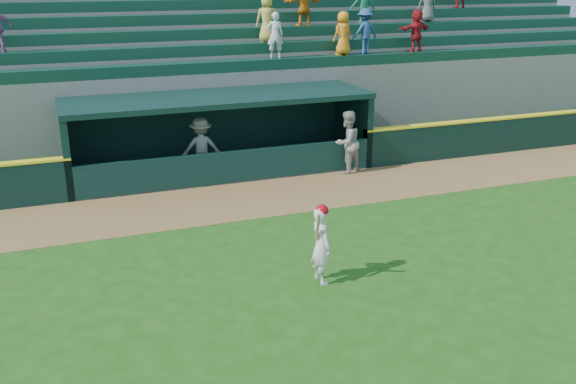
% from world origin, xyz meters
% --- Properties ---
extents(ground, '(120.00, 120.00, 0.00)m').
position_xyz_m(ground, '(0.00, 0.00, 0.00)').
color(ground, '#1E4C13').
rests_on(ground, ground).
extents(warning_track, '(40.00, 3.00, 0.01)m').
position_xyz_m(warning_track, '(0.00, 4.90, 0.01)').
color(warning_track, brown).
rests_on(warning_track, ground).
extents(field_wall_right, '(15.50, 0.30, 1.20)m').
position_xyz_m(field_wall_right, '(12.25, 6.55, 0.60)').
color(field_wall_right, black).
rests_on(field_wall_right, ground).
extents(wall_stripe_right, '(15.50, 0.32, 0.06)m').
position_xyz_m(wall_stripe_right, '(12.25, 6.55, 1.23)').
color(wall_stripe_right, yellow).
rests_on(wall_stripe_right, field_wall_right).
extents(dugout_player_front, '(1.19, 1.08, 1.98)m').
position_xyz_m(dugout_player_front, '(3.72, 6.26, 0.99)').
color(dugout_player_front, '#9C9C97').
rests_on(dugout_player_front, ground).
extents(dugout_player_inside, '(1.29, 0.83, 1.88)m').
position_xyz_m(dugout_player_inside, '(-0.68, 7.38, 0.94)').
color(dugout_player_inside, gray).
rests_on(dugout_player_inside, ground).
extents(dugout, '(9.40, 2.80, 2.46)m').
position_xyz_m(dugout, '(0.00, 8.00, 1.36)').
color(dugout, slate).
rests_on(dugout, ground).
extents(stands, '(34.50, 6.28, 7.62)m').
position_xyz_m(stands, '(0.05, 12.56, 2.40)').
color(stands, slate).
rests_on(stands, ground).
extents(batter_at_plate, '(0.51, 0.78, 1.71)m').
position_xyz_m(batter_at_plate, '(-0.04, -0.42, 0.86)').
color(batter_at_plate, silver).
rests_on(batter_at_plate, ground).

